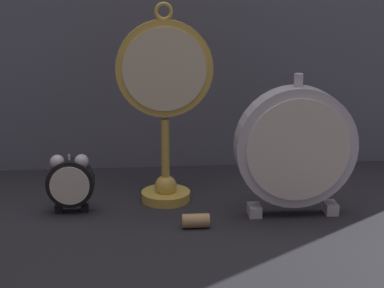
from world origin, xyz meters
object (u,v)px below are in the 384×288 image
at_px(mantel_clock_silver, 296,148).
at_px(wine_cork, 199,221).
at_px(pocket_watch_on_stand, 165,101).
at_px(alarm_clock_twin_bell, 70,181).

height_order(mantel_clock_silver, wine_cork, mantel_clock_silver).
height_order(pocket_watch_on_stand, mantel_clock_silver, pocket_watch_on_stand).
height_order(alarm_clock_twin_bell, wine_cork, alarm_clock_twin_bell).
bearing_deg(wine_cork, pocket_watch_on_stand, 110.78).
bearing_deg(mantel_clock_silver, pocket_watch_on_stand, 158.23).
xyz_separation_m(alarm_clock_twin_bell, wine_cork, (0.20, -0.08, -0.04)).
relative_size(pocket_watch_on_stand, wine_cork, 7.99).
bearing_deg(alarm_clock_twin_bell, pocket_watch_on_stand, 14.34).
relative_size(pocket_watch_on_stand, mantel_clock_silver, 1.45).
xyz_separation_m(pocket_watch_on_stand, mantel_clock_silver, (0.20, -0.08, -0.06)).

